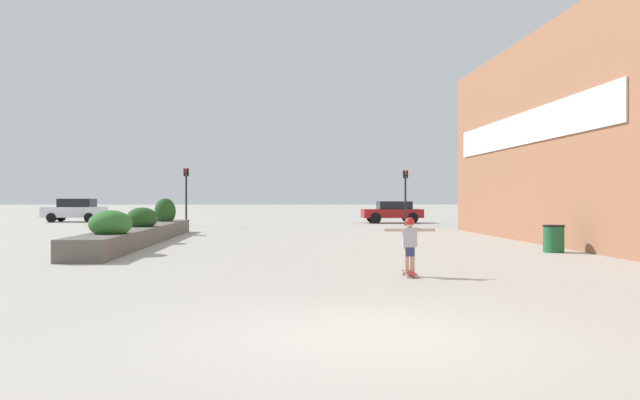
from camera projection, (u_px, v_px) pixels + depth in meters
ground_plane at (363, 335)px, 7.39m from camera, size 300.00×300.00×0.00m
planter_box at (142, 231)px, 22.66m from camera, size 1.34×14.75×1.62m
skateboard at (410, 273)px, 12.93m from camera, size 0.23×0.75×0.09m
skateboarder at (410, 239)px, 12.92m from camera, size 1.06×0.19×1.14m
trash_bin at (554, 239)px, 18.66m from camera, size 0.63×0.63×0.82m
car_leftmost at (75, 210)px, 42.60m from camera, size 3.98×2.07×1.58m
car_center_left at (392, 211)px, 40.67m from camera, size 3.86×1.97×1.42m
traffic_light_left at (186, 187)px, 35.74m from camera, size 0.28×0.30×3.34m
traffic_light_right at (405, 188)px, 36.55m from camera, size 0.28×0.30×3.25m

